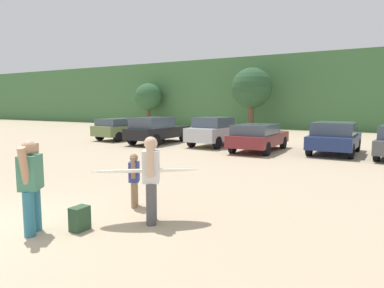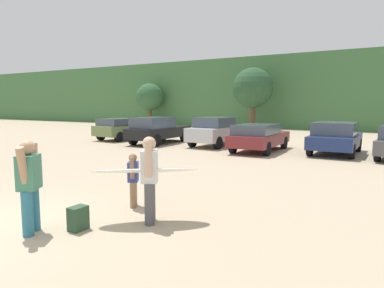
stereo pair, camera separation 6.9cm
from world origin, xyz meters
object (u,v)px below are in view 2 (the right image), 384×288
object	(u,v)px
parked_car_maroon	(259,137)
person_child	(133,177)
parked_car_silver	(217,131)
parked_car_black	(158,130)
surfboard_white	(144,171)
backpack_dropped	(78,218)
person_companion	(29,181)
parked_car_olive_green	(124,128)
parked_car_navy	(335,137)
person_adult	(150,174)

from	to	relation	value
parked_car_maroon	person_child	bearing A→B (deg)	-176.80
parked_car_silver	parked_car_maroon	distance (m)	3.03
parked_car_black	surfboard_white	bearing A→B (deg)	-145.46
parked_car_black	person_child	distance (m)	12.71
person_child	backpack_dropped	world-z (taller)	person_child
parked_car_maroon	person_companion	bearing A→B (deg)	-179.90
person_child	parked_car_olive_green	bearing A→B (deg)	-80.36
person_companion	parked_car_navy	bearing A→B (deg)	-136.56
parked_car_black	parked_car_silver	distance (m)	3.61
parked_car_silver	person_child	xyz separation A→B (m)	(3.38, -11.44, -0.15)
person_adult	person_child	world-z (taller)	person_adult
parked_car_maroon	backpack_dropped	bearing A→B (deg)	-176.94
parked_car_olive_green	person_companion	world-z (taller)	person_companion
parked_car_black	parked_car_maroon	world-z (taller)	parked_car_black
person_adult	parked_car_olive_green	bearing A→B (deg)	-79.39
parked_car_black	parked_car_silver	size ratio (longest dim) A/B	1.08
parked_car_olive_green	backpack_dropped	bearing A→B (deg)	-135.71
person_child	backpack_dropped	size ratio (longest dim) A/B	2.73
parked_car_black	surfboard_white	distance (m)	13.73
person_child	surfboard_white	world-z (taller)	person_child
parked_car_navy	backpack_dropped	xyz separation A→B (m)	(-2.84, -13.00, -0.57)
parked_car_maroon	person_adult	bearing A→B (deg)	-171.98
parked_car_olive_green	person_companion	xyz separation A→B (m)	(9.67, -13.64, 0.19)
parked_car_silver	person_child	distance (m)	11.93
parked_car_olive_green	parked_car_black	bearing A→B (deg)	-96.76
surfboard_white	parked_car_black	bearing A→B (deg)	-91.36
parked_car_black	surfboard_white	xyz separation A→B (m)	(7.75, -11.33, 0.20)
parked_car_silver	person_adult	bearing A→B (deg)	-156.15
person_child	person_companion	size ratio (longest dim) A/B	0.72
person_child	surfboard_white	xyz separation A→B (m)	(0.84, -0.67, 0.34)
person_adult	person_companion	xyz separation A→B (m)	(-1.54, -1.54, -0.01)
parked_car_navy	backpack_dropped	distance (m)	13.32
person_child	parked_car_black	bearing A→B (deg)	-89.26
parked_car_navy	person_adult	bearing A→B (deg)	172.55
person_child	backpack_dropped	bearing A→B (deg)	59.79
parked_car_silver	parked_car_maroon	size ratio (longest dim) A/B	0.95
parked_car_navy	surfboard_white	world-z (taller)	parked_car_navy
parked_car_silver	surfboard_white	size ratio (longest dim) A/B	2.02
backpack_dropped	parked_car_olive_green	bearing A→B (deg)	128.12
parked_car_navy	person_child	world-z (taller)	parked_car_navy
parked_car_maroon	person_child	world-z (taller)	parked_car_maroon
parked_car_maroon	backpack_dropped	size ratio (longest dim) A/B	9.86
parked_car_olive_green	parked_car_silver	size ratio (longest dim) A/B	1.00
parked_car_black	backpack_dropped	xyz separation A→B (m)	(6.97, -12.35, -0.61)
person_child	backpack_dropped	xyz separation A→B (m)	(0.06, -1.68, -0.47)
parked_car_maroon	parked_car_navy	distance (m)	3.56
parked_car_maroon	parked_car_silver	bearing A→B (deg)	70.13
surfboard_white	backpack_dropped	bearing A→B (deg)	16.64
parked_car_black	parked_car_maroon	size ratio (longest dim) A/B	1.03
parked_car_navy	person_child	size ratio (longest dim) A/B	3.34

